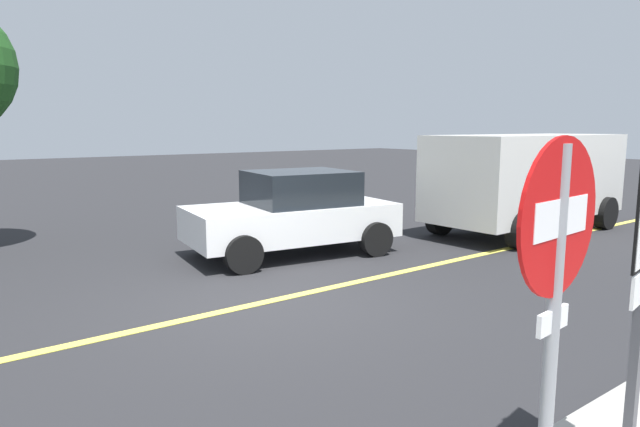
% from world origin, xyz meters
% --- Properties ---
extents(ground_plane, '(80.00, 80.00, 0.00)m').
position_xyz_m(ground_plane, '(0.00, 0.00, 0.00)').
color(ground_plane, '#262628').
extents(lane_marking_centre, '(28.00, 0.16, 0.01)m').
position_xyz_m(lane_marking_centre, '(3.00, 0.00, 0.01)').
color(lane_marking_centre, '#E0D14C').
extents(stop_sign, '(0.76, 0.09, 2.34)m').
position_xyz_m(stop_sign, '(-1.48, -4.94, 1.60)').
color(stop_sign, gray).
rests_on(stop_sign, ground_plane).
extents(white_van, '(5.24, 2.35, 2.20)m').
position_xyz_m(white_van, '(7.45, 0.87, 1.27)').
color(white_van, silver).
rests_on(white_van, ground_plane).
extents(car_white_far_lane, '(4.05, 2.45, 1.56)m').
position_xyz_m(car_white_far_lane, '(1.97, 2.20, 0.79)').
color(car_white_far_lane, white).
rests_on(car_white_far_lane, ground_plane).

